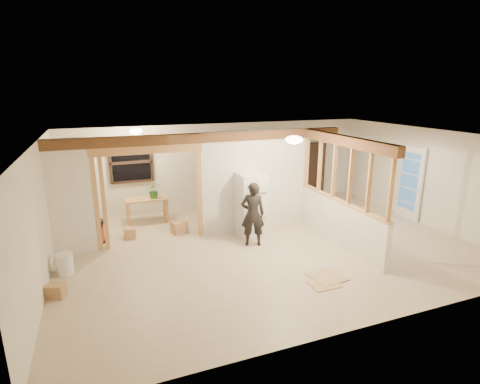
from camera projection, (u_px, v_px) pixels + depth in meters
name	position (u px, v px, depth m)	size (l,w,h in m)	color
floor	(268.00, 246.00, 8.53)	(9.00, 6.50, 0.01)	#C9B696
ceiling	(270.00, 136.00, 7.86)	(9.00, 6.50, 0.01)	white
wall_back	(222.00, 166.00, 11.12)	(9.00, 0.01, 2.50)	silver
wall_front	(367.00, 252.00, 5.27)	(9.00, 0.01, 2.50)	silver
wall_left	(39.00, 218.00, 6.64)	(0.01, 6.50, 2.50)	silver
wall_right	(425.00, 177.00, 9.75)	(0.01, 6.50, 2.50)	silver
partition_left_stub	(70.00, 198.00, 7.88)	(0.90, 0.12, 2.50)	white
partition_center	(255.00, 181.00, 9.34)	(2.80, 0.12, 2.50)	white
doorway_frame	(150.00, 197.00, 8.49)	(2.46, 0.14, 2.20)	tan
header_beam_back	(208.00, 138.00, 8.63)	(7.00, 0.18, 0.22)	brown
header_beam_right	(345.00, 141.00, 8.09)	(0.18, 3.30, 0.22)	brown
pony_wall	(339.00, 223.00, 8.59)	(0.12, 3.20, 1.00)	white
stud_partition	(342.00, 173.00, 8.28)	(0.14, 3.20, 1.32)	tan
window_back	(131.00, 162.00, 10.07)	(1.12, 0.10, 1.10)	black
french_door	(410.00, 183.00, 10.15)	(0.12, 0.86, 2.00)	white
ceiling_dome_main	(294.00, 140.00, 7.52)	(0.36, 0.36, 0.16)	#FFEABF
ceiling_dome_util	(136.00, 131.00, 9.07)	(0.32, 0.32, 0.14)	#FFEABF
hanging_bulb	(162.00, 146.00, 8.69)	(0.07, 0.07, 0.07)	#FFD88C
refrigerator	(251.00, 204.00, 9.05)	(0.63, 0.61, 1.53)	white
woman	(253.00, 214.00, 8.42)	(0.54, 0.35, 1.48)	black
work_table	(147.00, 210.00, 9.96)	(1.08, 0.54, 0.68)	tan
potted_plant	(154.00, 191.00, 9.83)	(0.37, 0.32, 0.41)	#357A3B
shop_vac	(96.00, 232.00, 8.64)	(0.43, 0.43, 0.56)	#9E230F
bookshelf	(310.00, 171.00, 12.02)	(0.90, 0.30, 1.80)	black
bucket	(65.00, 264.00, 7.22)	(0.32, 0.32, 0.41)	silver
box_util_a	(179.00, 227.00, 9.28)	(0.34, 0.29, 0.29)	#AB7D52
box_util_b	(130.00, 233.00, 8.98)	(0.27, 0.27, 0.25)	#AB7D52
box_front	(56.00, 291.00, 6.43)	(0.29, 0.24, 0.24)	#AB7D52
floor_panel_near	(327.00, 277.00, 7.12)	(0.60, 0.60, 0.02)	tan
floor_panel_far	(324.00, 284.00, 6.86)	(0.53, 0.43, 0.02)	tan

